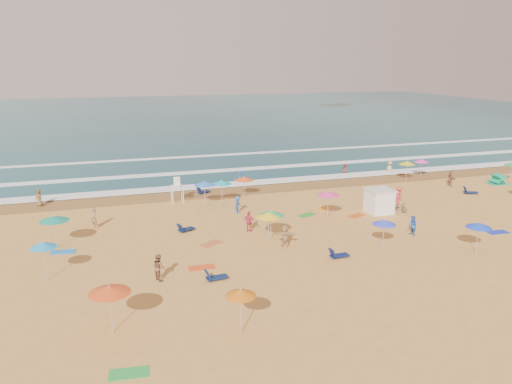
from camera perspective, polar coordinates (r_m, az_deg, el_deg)
name	(u,v)px	position (r m, az deg, el deg)	size (l,w,h in m)	color
ground	(311,225)	(41.17, 6.27, -3.76)	(220.00, 220.00, 0.00)	gold
ocean	(169,117)	(121.40, -9.95, 8.46)	(220.00, 140.00, 0.18)	#0C4756
wet_sand	(263,189)	(52.36, 0.80, 0.40)	(220.00, 220.00, 0.00)	olive
surf_foam	(240,170)	(60.55, -1.82, 2.47)	(200.00, 18.70, 0.05)	white
cabana	(379,201)	(45.29, 13.90, -1.06)	(2.00, 2.00, 2.00)	white
cabana_roof	(380,190)	(45.02, 13.99, 0.24)	(2.20, 2.20, 0.12)	silver
bicycle	(399,207)	(46.21, 16.07, -1.66)	(0.54, 1.56, 0.82)	black
lifeguard_stand	(177,192)	(47.58, -8.99, 0.02)	(1.20, 1.20, 2.10)	white
beach_umbrellas	(308,199)	(40.82, 5.98, -0.78)	(48.14, 27.85, 0.80)	orange
loungers	(344,228)	(40.37, 10.02, -4.03)	(57.24, 24.38, 0.34)	#0E1649
towels	(346,234)	(39.40, 10.28, -4.76)	(48.96, 21.95, 0.03)	#DE481B
beachgoers	(293,204)	(44.16, 4.22, -1.37)	(47.46, 24.54, 2.03)	blue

